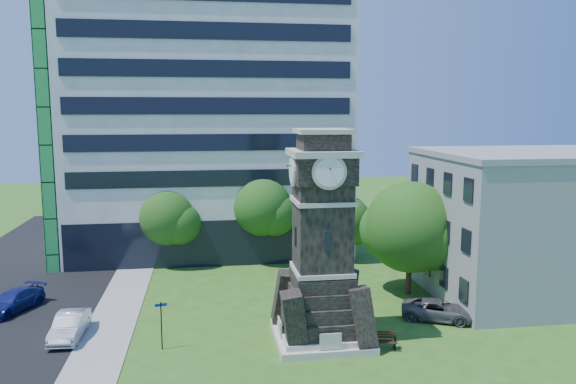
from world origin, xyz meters
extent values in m
plane|color=#2C5719|center=(0.00, 0.00, 0.00)|extent=(160.00, 160.00, 0.00)
cube|color=gray|center=(-9.50, 5.00, 0.03)|extent=(3.00, 70.00, 0.06)
cube|color=beige|center=(3.00, 2.00, 0.20)|extent=(5.40, 5.40, 0.40)
cube|color=beige|center=(3.00, 2.00, 0.55)|extent=(4.80, 4.80, 0.30)
cube|color=black|center=(3.00, 2.00, 7.20)|extent=(3.00, 3.00, 6.40)
cube|color=beige|center=(3.00, 2.00, 4.20)|extent=(3.25, 3.25, 0.25)
cube|color=beige|center=(3.00, 2.00, 8.20)|extent=(3.25, 3.25, 0.25)
cube|color=black|center=(3.00, 0.48, 6.20)|extent=(0.35, 0.08, 1.10)
cube|color=black|center=(3.00, 2.00, 10.00)|extent=(3.30, 3.30, 1.60)
cube|color=beige|center=(3.00, 2.00, 10.90)|extent=(3.70, 3.70, 0.35)
cylinder|color=white|center=(3.00, 0.23, 10.00)|extent=(1.56, 0.06, 1.56)
cylinder|color=white|center=(1.23, 2.00, 10.00)|extent=(0.06, 1.56, 1.56)
cube|color=black|center=(3.00, 2.00, 11.50)|extent=(2.60, 2.60, 0.90)
cube|color=beige|center=(3.00, 2.00, 12.10)|extent=(3.00, 3.00, 0.25)
cube|color=white|center=(-3.00, 26.00, 14.00)|extent=(25.00, 15.00, 28.00)
cube|color=black|center=(-3.00, 18.80, 2.00)|extent=(24.50, 0.80, 4.00)
cube|color=gray|center=(20.00, 8.00, 5.00)|extent=(15.00, 12.00, 10.00)
cube|color=gray|center=(20.00, 8.00, 10.20)|extent=(15.20, 12.20, 0.40)
imported|color=#ACAEB4|center=(-11.57, 4.40, 0.72)|extent=(1.65, 4.43, 1.45)
imported|color=navy|center=(-16.36, 9.51, 0.69)|extent=(3.74, 5.12, 1.38)
imported|color=#545459|center=(11.02, 3.93, 0.64)|extent=(5.09, 3.85, 1.29)
cube|color=black|center=(4.88, 0.06, 0.39)|extent=(0.07, 0.51, 0.79)
cube|color=black|center=(6.79, 0.06, 0.39)|extent=(0.07, 0.51, 0.79)
cube|color=black|center=(5.84, 0.06, 0.51)|extent=(2.02, 0.54, 0.04)
cube|color=black|center=(5.84, 0.31, 0.82)|extent=(2.02, 0.04, 0.45)
cylinder|color=black|center=(-6.09, 1.93, 1.37)|extent=(0.07, 0.07, 2.75)
cube|color=#0D1390|center=(-6.09, 1.93, 2.58)|extent=(0.66, 0.04, 0.16)
cylinder|color=#332114|center=(-6.76, 19.39, 1.24)|extent=(0.33, 0.33, 2.48)
sphere|color=#23621D|center=(-6.76, 19.39, 4.28)|extent=(4.99, 4.99, 4.99)
sphere|color=#23621D|center=(-5.77, 18.89, 3.79)|extent=(3.74, 3.74, 3.74)
sphere|color=#23621D|center=(-7.64, 20.01, 4.00)|extent=(3.49, 3.49, 3.49)
cylinder|color=#332114|center=(1.28, 19.05, 1.45)|extent=(0.40, 0.40, 2.90)
sphere|color=#2B621D|center=(1.28, 19.05, 5.00)|extent=(5.13, 5.13, 5.13)
sphere|color=#2B621D|center=(2.31, 18.53, 4.44)|extent=(3.84, 3.84, 3.84)
sphere|color=#2B621D|center=(0.39, 19.69, 4.68)|extent=(3.59, 3.59, 3.59)
cylinder|color=#332114|center=(8.72, 19.10, 1.03)|extent=(0.32, 0.32, 2.05)
sphere|color=#2A5E1C|center=(8.72, 19.10, 3.54)|extent=(4.50, 4.50, 4.50)
sphere|color=#2A5E1C|center=(9.62, 18.65, 3.14)|extent=(3.38, 3.38, 3.38)
sphere|color=#2A5E1C|center=(7.94, 19.67, 3.31)|extent=(3.15, 3.15, 3.15)
cylinder|color=#332114|center=(10.95, 9.15, 1.44)|extent=(0.41, 0.41, 2.88)
sphere|color=#3A691F|center=(10.95, 9.15, 4.96)|extent=(6.55, 6.55, 6.55)
sphere|color=#3A691F|center=(12.26, 8.49, 4.40)|extent=(4.91, 4.91, 4.91)
sphere|color=#3A691F|center=(9.80, 9.97, 4.64)|extent=(4.59, 4.59, 4.59)
camera|label=1|loc=(-3.45, -28.55, 13.24)|focal=35.00mm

